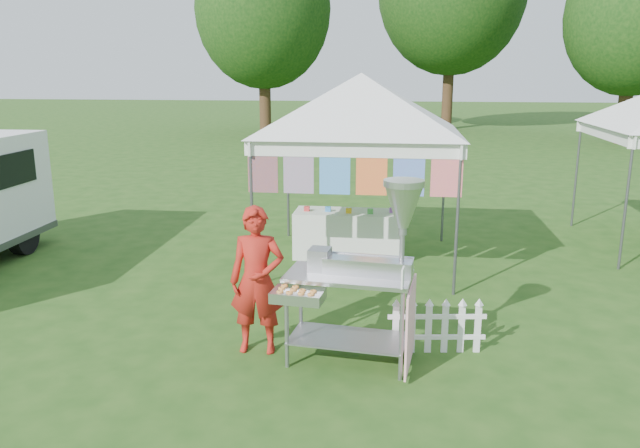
# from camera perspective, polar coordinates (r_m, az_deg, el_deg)

# --- Properties ---
(ground) EXTENTS (120.00, 120.00, 0.00)m
(ground) POSITION_cam_1_polar(r_m,az_deg,el_deg) (7.00, 1.52, -11.79)
(ground) COLOR #214A15
(ground) RESTS_ON ground
(canopy_main) EXTENTS (4.24, 4.24, 3.45)m
(canopy_main) POSITION_cam_1_polar(r_m,az_deg,el_deg) (9.79, 3.81, 13.56)
(canopy_main) COLOR #59595E
(canopy_main) RESTS_ON ground
(tree_left) EXTENTS (6.40, 6.40, 9.53)m
(tree_left) POSITION_cam_1_polar(r_m,az_deg,el_deg) (31.12, -5.21, 18.92)
(tree_left) COLOR #352613
(tree_left) RESTS_ON ground
(tree_right) EXTENTS (5.60, 5.60, 8.42)m
(tree_right) POSITION_cam_1_polar(r_m,az_deg,el_deg) (29.87, 26.85, 16.52)
(tree_right) COLOR #352613
(tree_right) RESTS_ON ground
(donut_cart) EXTENTS (1.51, 0.94, 1.98)m
(donut_cart) POSITION_cam_1_polar(r_m,az_deg,el_deg) (6.36, 4.49, -3.20)
(donut_cart) COLOR gray
(donut_cart) RESTS_ON ground
(vendor) EXTENTS (0.62, 0.43, 1.63)m
(vendor) POSITION_cam_1_polar(r_m,az_deg,el_deg) (6.81, -5.77, -5.16)
(vendor) COLOR #AD1E15
(vendor) RESTS_ON ground
(picket_fence) EXTENTS (1.07, 0.17, 0.56)m
(picket_fence) POSITION_cam_1_polar(r_m,az_deg,el_deg) (7.03, 10.62, -9.33)
(picket_fence) COLOR white
(picket_fence) RESTS_ON ground
(display_table) EXTENTS (1.80, 0.70, 0.77)m
(display_table) POSITION_cam_1_polar(r_m,az_deg,el_deg) (10.37, 2.68, -0.93)
(display_table) COLOR white
(display_table) RESTS_ON ground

